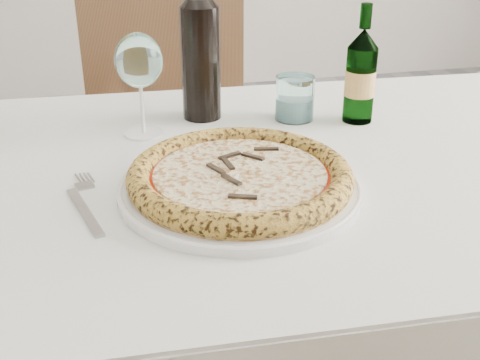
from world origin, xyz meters
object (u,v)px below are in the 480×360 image
Objects in this scene: tumbler at (295,101)px; wine_bottle at (200,51)px; beer_bottle at (361,76)px; pizza at (240,176)px; wine_glass at (139,63)px; chair_far at (169,132)px; dining_table at (227,211)px; plate at (240,187)px.

wine_bottle is at bearing 163.84° from tumbler.
beer_bottle is at bearing -17.00° from wine_bottle.
beer_bottle is at bearing -18.24° from tumbler.
pizza is 0.32m from wine_glass.
chair_far is at bearing 92.18° from wine_bottle.
dining_table is 4.80× the size of wine_bottle.
pizza is 1.09× the size of wine_bottle.
chair_far is 2.52× the size of plate.
wine_bottle is (0.00, 0.34, 0.11)m from pizza.
wine_glass reaches higher than pizza.
wine_bottle reaches higher than pizza.
plate is at bearing -65.81° from wine_glass.
pizza is at bearing -90.00° from dining_table.
dining_table is at bearing -54.54° from wine_glass.
pizza is 0.34m from tumbler.
wine_glass is 2.21× the size of tumbler.
dining_table is 0.29m from tumbler.
beer_bottle reaches higher than plate.
wine_glass is at bearing -100.36° from chair_far.
tumbler reaches higher than pizza.
tumbler is at bearing 46.78° from dining_table.
dining_table is 1.61× the size of chair_far.
tumbler is (0.20, -0.55, 0.26)m from chair_far.
pizza is 1.79× the size of wine_glass.
dining_table is at bearing -153.03° from beer_bottle.
tumbler reaches higher than dining_table.
beer_bottle is 0.31m from wine_bottle.
plate reaches higher than dining_table.
dining_table is 0.31m from wine_glass.
beer_bottle reaches higher than wine_glass.
wine_bottle is (0.00, 0.24, 0.22)m from dining_table.
chair_far reaches higher than dining_table.
plate is 1.18× the size of wine_bottle.
pizza is at bearing -88.78° from chair_far.
chair_far is at bearing 91.22° from plate.
pizza is at bearing -65.81° from wine_glass.
chair_far is 4.11× the size of beer_bottle.
plate is 0.32m from wine_glass.
wine_glass is at bearing 125.46° from dining_table.
dining_table is 17.39× the size of tumbler.
pizza is at bearing -163.78° from plate.
plate is 0.02m from pizza.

